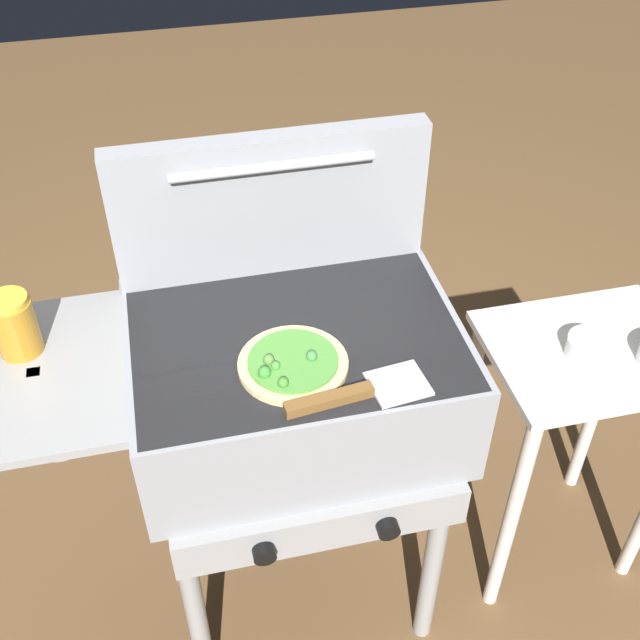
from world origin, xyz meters
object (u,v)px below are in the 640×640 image
pizza_veggie (292,364)px  spatula (358,393)px  grill (290,387)px  sauce_jar (15,325)px  topping_bowl_near (589,348)px  prep_table (571,410)px

pizza_veggie → spatula: 0.14m
grill → sauce_jar: bearing=171.8°
topping_bowl_near → prep_table: bearing=46.2°
prep_table → sauce_jar: bearing=176.8°
grill → spatula: 0.25m
prep_table → topping_bowl_near: 0.22m
sauce_jar → topping_bowl_near: (1.14, -0.08, -0.22)m
pizza_veggie → sauce_jar: size_ratio=1.63×
grill → sauce_jar: 0.53m
spatula → topping_bowl_near: bearing=16.8°
grill → prep_table: size_ratio=1.34×
spatula → sauce_jar: bearing=156.1°
spatula → topping_bowl_near: 0.62m
sauce_jar → spatula: (0.58, -0.25, -0.05)m
grill → prep_table: grill is taller
spatula → pizza_veggie: bearing=135.6°
spatula → prep_table: size_ratio=0.37×
topping_bowl_near → grill: bearing=178.9°
grill → sauce_jar: size_ratio=7.81×
pizza_veggie → spatula: (0.10, -0.10, -0.00)m
pizza_veggie → prep_table: pizza_veggie is taller
grill → topping_bowl_near: 0.66m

